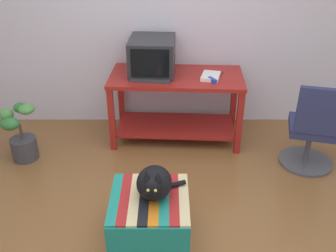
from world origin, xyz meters
TOP-DOWN VIEW (x-y plane):
  - ground_plane at (0.00, 0.00)m, footprint 14.00×14.00m
  - back_wall at (0.00, 2.05)m, footprint 8.00×0.10m
  - desk at (0.16, 1.60)m, footprint 1.40×0.74m
  - tv_monitor at (-0.08, 1.69)m, footprint 0.48×0.54m
  - keyboard at (-0.10, 1.47)m, footprint 0.41×0.19m
  - book at (0.51, 1.53)m, footprint 0.23×0.28m
  - ottoman_with_blanket at (-0.06, 0.08)m, footprint 0.58×0.60m
  - cat at (-0.02, 0.10)m, footprint 0.38×0.36m
  - potted_plant at (-1.38, 1.15)m, footprint 0.35×0.37m
  - office_chair at (1.44, 1.03)m, footprint 0.52×0.52m
  - stapler at (0.51, 1.42)m, footprint 0.08×0.11m
  - pen at (0.63, 1.62)m, footprint 0.05×0.13m

SIDE VIEW (x-z plane):
  - ground_plane at x=0.00m, z-range 0.00..0.00m
  - ottoman_with_blanket at x=-0.06m, z-range 0.00..0.38m
  - potted_plant at x=-1.38m, z-range -0.04..0.57m
  - office_chair at x=1.44m, z-range -0.06..0.83m
  - desk at x=0.16m, z-range 0.13..0.86m
  - cat at x=-0.02m, z-range 0.35..0.64m
  - pen at x=0.63m, z-range 0.73..0.74m
  - keyboard at x=-0.10m, z-range 0.73..0.75m
  - book at x=0.51m, z-range 0.73..0.77m
  - stapler at x=0.51m, z-range 0.73..0.77m
  - tv_monitor at x=-0.08m, z-range 0.73..1.09m
  - back_wall at x=0.00m, z-range 0.00..2.60m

